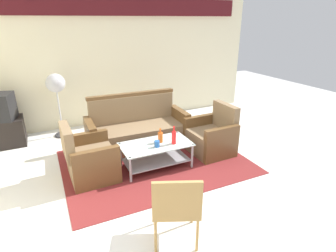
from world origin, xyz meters
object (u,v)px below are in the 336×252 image
(armchair_right, at_px, (212,137))
(armchair_left, at_px, (90,160))
(coffee_table, at_px, (156,152))
(cup, at_px, (157,144))
(pedestal_fan, at_px, (56,87))
(couch, at_px, (137,131))
(wicker_chair, at_px, (176,204))
(bottle_red, at_px, (174,137))
(bottle_orange, at_px, (160,137))
(tv_stand, at_px, (1,133))

(armchair_right, bearing_deg, armchair_left, 86.36)
(coffee_table, bearing_deg, cup, -104.06)
(coffee_table, xyz_separation_m, pedestal_fan, (-1.23, 2.01, 0.74))
(armchair_right, height_order, pedestal_fan, pedestal_fan)
(couch, distance_m, pedestal_fan, 1.82)
(coffee_table, xyz_separation_m, wicker_chair, (-0.44, -1.57, 0.22))
(bottle_red, distance_m, wicker_chair, 1.62)
(bottle_orange, xyz_separation_m, wicker_chair, (-0.53, -1.60, -0.00))
(tv_stand, height_order, pedestal_fan, pedestal_fan)
(tv_stand, relative_size, pedestal_fan, 0.63)
(couch, distance_m, bottle_red, 1.02)
(armchair_left, distance_m, cup, 1.03)
(cup, height_order, pedestal_fan, pedestal_fan)
(pedestal_fan, bearing_deg, coffee_table, -58.48)
(couch, relative_size, wicker_chair, 2.16)
(couch, relative_size, armchair_right, 2.13)
(pedestal_fan, xyz_separation_m, wicker_chair, (0.79, -3.58, -0.52))
(bottle_red, bearing_deg, armchair_right, 12.71)
(armchair_left, bearing_deg, bottle_orange, 82.79)
(armchair_left, xyz_separation_m, armchair_right, (2.10, -0.06, 0.00))
(armchair_right, bearing_deg, coffee_table, 92.24)
(tv_stand, bearing_deg, pedestal_fan, 2.68)
(cup, bearing_deg, couch, 89.23)
(coffee_table, xyz_separation_m, cup, (-0.03, -0.10, 0.19))
(couch, height_order, armchair_right, couch)
(armchair_right, xyz_separation_m, bottle_orange, (-1.00, -0.05, 0.21))
(bottle_orange, height_order, tv_stand, bottle_orange)
(bottle_red, height_order, wicker_chair, wicker_chair)
(pedestal_fan, bearing_deg, armchair_left, -83.12)
(bottle_red, xyz_separation_m, cup, (-0.28, 0.01, -0.06))
(pedestal_fan, relative_size, wicker_chair, 1.51)
(coffee_table, bearing_deg, bottle_orange, 19.70)
(couch, height_order, coffee_table, couch)
(coffee_table, distance_m, cup, 0.22)
(pedestal_fan, bearing_deg, cup, -60.29)
(bottle_orange, xyz_separation_m, tv_stand, (-2.39, 1.92, -0.24))
(pedestal_fan, bearing_deg, couch, -43.43)
(bottle_red, xyz_separation_m, tv_stand, (-2.56, 2.07, -0.26))
(couch, xyz_separation_m, coffee_table, (0.01, -0.85, -0.04))
(bottle_red, relative_size, cup, 2.92)
(bottle_orange, distance_m, cup, 0.18)
(bottle_orange, relative_size, cup, 2.31)
(armchair_right, height_order, wicker_chair, armchair_right)
(armchair_left, bearing_deg, armchair_right, 86.80)
(coffee_table, relative_size, wicker_chair, 1.31)
(cup, height_order, tv_stand, tv_stand)
(pedestal_fan, bearing_deg, tv_stand, -177.32)
(bottle_orange, xyz_separation_m, cup, (-0.12, -0.14, -0.04))
(couch, bearing_deg, armchair_left, 36.77)
(couch, bearing_deg, tv_stand, -24.63)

